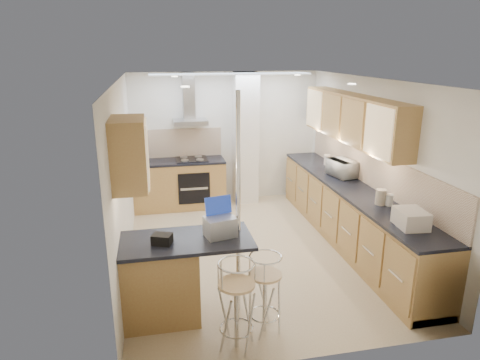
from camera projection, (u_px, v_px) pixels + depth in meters
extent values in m
plane|color=tan|center=(254.00, 250.00, 6.42)|extent=(4.80, 4.80, 0.00)
cube|color=white|center=(226.00, 138.00, 8.30)|extent=(3.60, 0.04, 2.50)
cube|color=white|center=(317.00, 241.00, 3.81)|extent=(3.60, 0.04, 2.50)
cube|color=white|center=(124.00, 177.00, 5.71)|extent=(0.04, 4.80, 2.50)
cube|color=white|center=(371.00, 164.00, 6.40)|extent=(0.04, 4.80, 2.50)
cube|color=white|center=(255.00, 80.00, 5.69)|extent=(3.60, 4.80, 0.02)
cube|color=#A57542|center=(352.00, 118.00, 6.56)|extent=(0.34, 3.00, 0.72)
cube|color=#A57542|center=(129.00, 154.00, 4.29)|extent=(0.34, 0.62, 0.72)
cube|color=beige|center=(370.00, 168.00, 6.42)|extent=(0.03, 4.40, 0.56)
cube|color=beige|center=(177.00, 143.00, 8.13)|extent=(1.70, 0.03, 0.56)
cube|color=white|center=(245.00, 139.00, 8.18)|extent=(0.45, 0.40, 2.50)
cube|color=#A9ABAE|center=(190.00, 122.00, 7.83)|extent=(0.62, 0.48, 0.08)
cube|color=#A9ABAE|center=(189.00, 97.00, 7.83)|extent=(0.22, 0.20, 0.88)
cylinder|color=silver|center=(238.00, 208.00, 4.59)|extent=(0.05, 0.05, 2.50)
cube|color=black|center=(194.00, 189.00, 7.83)|extent=(0.58, 0.02, 0.58)
cube|color=black|center=(192.00, 159.00, 7.98)|extent=(0.58, 0.50, 0.02)
cube|color=tan|center=(231.00, 74.00, 7.38)|extent=(2.80, 0.35, 0.02)
cube|color=#A57542|center=(349.00, 215.00, 6.58)|extent=(0.60, 4.40, 0.88)
cube|color=black|center=(351.00, 187.00, 6.45)|extent=(0.63, 4.40, 0.04)
cube|color=#A57542|center=(179.00, 185.00, 8.08)|extent=(1.70, 0.60, 0.88)
cube|color=black|center=(178.00, 161.00, 7.94)|extent=(1.70, 0.63, 0.04)
cube|color=#A57542|center=(185.00, 280.00, 4.71)|extent=(1.35, 0.62, 0.90)
cube|color=black|center=(184.00, 241.00, 4.58)|extent=(1.47, 0.72, 0.04)
imported|color=white|center=(343.00, 168.00, 6.89)|extent=(0.42, 0.54, 0.27)
cube|color=#989B9F|center=(220.00, 227.00, 4.62)|extent=(0.36, 0.30, 0.22)
cube|color=black|center=(162.00, 239.00, 4.44)|extent=(0.24, 0.21, 0.11)
cylinder|color=beige|center=(327.00, 160.00, 7.60)|extent=(0.14, 0.14, 0.18)
cylinder|color=beige|center=(331.00, 162.00, 7.49)|extent=(0.14, 0.14, 0.16)
cylinder|color=#B8AB93|center=(381.00, 197.00, 5.64)|extent=(0.15, 0.15, 0.21)
cylinder|color=white|center=(389.00, 200.00, 5.61)|extent=(0.12, 0.12, 0.15)
cube|color=beige|center=(411.00, 219.00, 4.92)|extent=(0.34, 0.41, 0.20)
cylinder|color=#A9ABAE|center=(139.00, 156.00, 7.74)|extent=(0.16, 0.16, 0.23)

